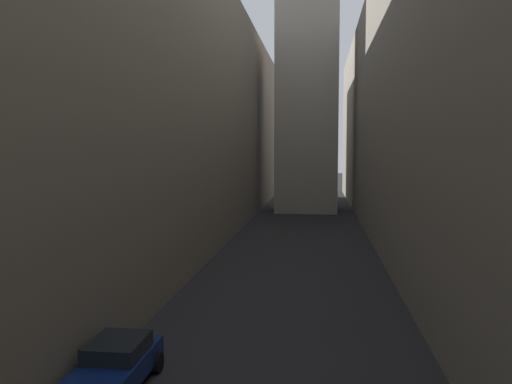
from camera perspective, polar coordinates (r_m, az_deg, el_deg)
The scene contains 4 objects.
ground_plane at distance 37.24m, azimuth 4.45°, elevation -6.48°, with size 264.00×264.00×0.00m, color #232326.
building_block_left at distance 41.46m, azimuth -14.54°, elevation 8.55°, with size 15.99×108.00×20.23m, color #756B5B.
building_block_right at distance 40.16m, azimuth 22.73°, elevation 8.97°, with size 13.61×108.00×20.91m, color gray.
parked_car_left_far at distance 16.88m, azimuth -14.88°, elevation -17.55°, with size 1.90×4.03×1.49m.
Camera 1 is at (1.51, 11.47, 7.07)m, focal length 37.00 mm.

